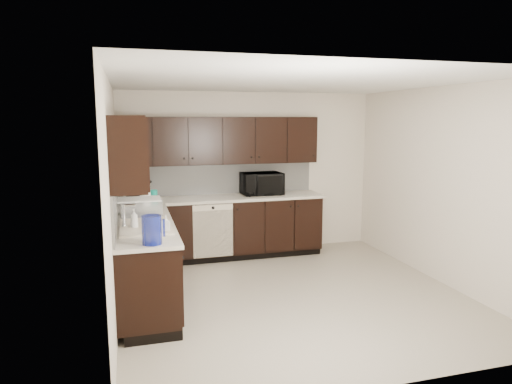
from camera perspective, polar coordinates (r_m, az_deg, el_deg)
floor at (r=5.63m, az=4.55°, el=-12.67°), size 4.00×4.00×0.00m
ceiling at (r=5.25m, az=4.90°, el=13.58°), size 4.00×4.00×0.00m
wall_back at (r=7.19m, az=-0.82°, el=2.41°), size 4.00×0.02×2.50m
wall_left at (r=4.98m, az=-17.42°, el=-1.00°), size 0.02×4.00×2.50m
wall_right at (r=6.28m, az=22.11°, el=0.76°), size 0.02×4.00×2.50m
wall_front at (r=3.53m, az=16.09°, el=-4.97°), size 4.00×0.02×2.50m
lower_cabinets at (r=6.30m, az=-7.64°, el=-6.40°), size 3.00×2.80×0.90m
countertop at (r=6.18m, az=-7.76°, el=-1.87°), size 3.03×2.83×0.04m
backsplash at (r=6.32m, az=-9.96°, el=0.71°), size 3.00×2.80×0.48m
upper_cabinets at (r=6.16m, az=-8.93°, el=6.04°), size 3.00×2.80×0.70m
dishwasher at (r=6.60m, az=-5.39°, el=-4.45°), size 0.58×0.04×0.78m
sink at (r=5.04m, az=-13.58°, el=-5.00°), size 0.54×0.82×0.42m
microwave at (r=7.00m, az=0.72°, el=1.06°), size 0.62×0.43×0.34m
soap_bottle_a at (r=4.78m, az=-11.20°, el=-3.89°), size 0.09×0.09×0.17m
soap_bottle_b at (r=4.99m, az=-15.00°, el=-3.27°), size 0.10×0.10×0.21m
toaster_oven at (r=6.76m, az=-14.77°, el=-0.04°), size 0.35×0.26×0.22m
storage_bin at (r=5.70m, az=-14.34°, el=-1.82°), size 0.53×0.42×0.19m
blue_pitcher at (r=4.33m, az=-12.90°, el=-4.65°), size 0.20×0.20×0.27m
teal_tumbler at (r=6.35m, az=-12.61°, el=-0.62°), size 0.12×0.12×0.20m
paper_towel_roll at (r=6.32m, az=-13.69°, el=-0.16°), size 0.19×0.19×0.32m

